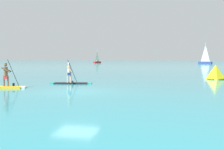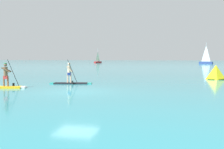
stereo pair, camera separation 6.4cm
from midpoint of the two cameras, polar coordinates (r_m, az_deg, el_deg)
name	(u,v)px [view 1 (the left image)]	position (r m, az deg, el deg)	size (l,w,h in m)	color
ground	(76,91)	(15.86, -8.00, -3.71)	(440.00, 440.00, 0.00)	teal
paddleboarder_near_left	(5,83)	(18.75, -22.62, -1.74)	(2.86, 1.22, 1.94)	yellow
paddleboarder_mid_center	(71,79)	(20.61, -9.23, -1.01)	(3.32, 1.13, 1.96)	black
race_marker_buoy	(216,73)	(26.47, 21.83, 0.35)	(1.56, 1.56, 1.38)	yellow
sailboat_left_horizon	(97,61)	(110.38, -3.30, 3.05)	(2.46, 4.32, 6.07)	#A51E1E
sailboat_right_horizon	(205,61)	(96.63, 19.88, 2.90)	(4.62, 3.05, 7.47)	navy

